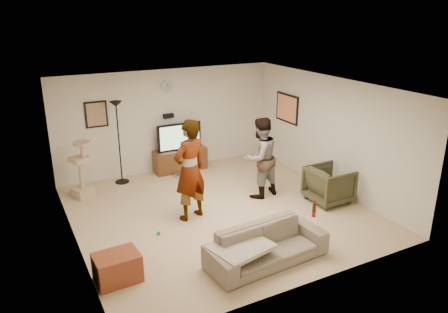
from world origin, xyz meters
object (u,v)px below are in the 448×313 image
person_right (260,158)px  beer_bottle (314,210)px  person_left (190,170)px  tv_stand (180,160)px  cat_tree (80,169)px  armchair (329,185)px  side_table (117,267)px  floor_lamp (119,143)px  tv (179,137)px  sofa (267,245)px

person_right → beer_bottle: size_ratio=6.98×
person_left → person_right: person_left is taller
tv_stand → cat_tree: size_ratio=1.06×
armchair → side_table: 4.70m
person_right → beer_bottle: (-0.35, -2.23, -0.17)m
floor_lamp → cat_tree: (-0.95, -0.37, -0.34)m
tv_stand → armchair: 3.78m
floor_lamp → person_right: (2.44, -2.14, -0.09)m
floor_lamp → side_table: (-1.08, -3.75, -0.74)m
person_left → side_table: size_ratio=3.02×
tv_stand → floor_lamp: (-1.51, -0.10, 0.69)m
tv → floor_lamp: bearing=-176.0°
person_right → side_table: (-3.51, -1.62, -0.65)m
person_left → sofa: 2.14m
sofa → person_right: bearing=56.5°
tv → sofa: bearing=-94.4°
tv → cat_tree: bearing=-169.1°
person_right → cat_tree: bearing=-38.6°
tv → side_table: tv is taller
tv_stand → person_right: 2.50m
beer_bottle → side_table: size_ratio=0.38×
tv_stand → beer_bottle: (0.57, -4.47, 0.43)m
tv_stand → cat_tree: bearing=-169.1°
floor_lamp → person_left: (0.71, -2.39, 0.03)m
floor_lamp → armchair: 4.74m
sofa → beer_bottle: 1.01m
armchair → person_right: bearing=50.5°
floor_lamp → beer_bottle: floor_lamp is taller
person_right → side_table: 3.92m
cat_tree → person_right: size_ratio=0.71×
tv_stand → sofa: (-0.34, -4.47, 0.02)m
person_right → tv: bearing=-78.7°
sofa → floor_lamp: bearing=101.2°
side_table → beer_bottle: bearing=-10.9°
side_table → sofa: bearing=-15.2°
beer_bottle → sofa: bearing=180.0°
person_right → floor_lamp: bearing=-52.3°
person_right → armchair: size_ratio=2.08×
sofa → side_table: sofa is taller
cat_tree → person_left: (1.67, -2.02, 0.37)m
tv_stand → armchair: armchair is taller
beer_bottle → armchair: 1.99m
person_right → beer_bottle: person_right is taller
armchair → tv_stand: bearing=32.9°
cat_tree → tv: bearing=10.9°
floor_lamp → person_right: size_ratio=1.10×
beer_bottle → floor_lamp: bearing=115.6°
sofa → person_left: bearing=99.3°
cat_tree → armchair: (4.52, -2.69, -0.24)m
person_left → floor_lamp: bearing=-90.6°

